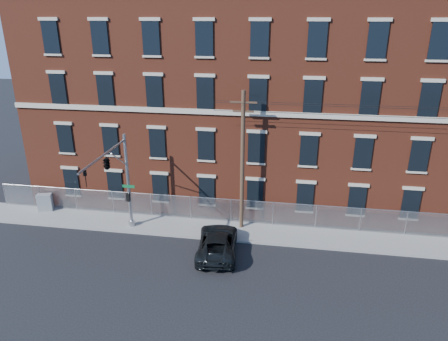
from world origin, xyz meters
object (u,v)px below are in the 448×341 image
pickup_truck (217,242)px  utility_pole_near (242,160)px  utility_cabinet (45,202)px  traffic_signal_mast (112,170)px

pickup_truck → utility_pole_near: bearing=-113.9°
utility_pole_near → utility_cabinet: 16.31m
traffic_signal_mast → utility_pole_near: (8.00, 3.42, -0.05)m
traffic_signal_mast → pickup_truck: 8.27m
traffic_signal_mast → utility_cabinet: 9.63m
utility_cabinet → traffic_signal_mast: bearing=-41.8°
traffic_signal_mast → pickup_truck: size_ratio=1.31×
traffic_signal_mast → pickup_truck: (6.84, -0.10, -4.64)m
traffic_signal_mast → utility_cabinet: size_ratio=5.09×
utility_pole_near → utility_cabinet: bearing=179.3°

